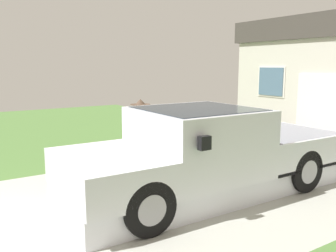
{
  "coord_description": "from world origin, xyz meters",
  "views": [
    {
      "loc": [
        5.21,
        0.09,
        2.35
      ],
      "look_at": [
        -0.88,
        3.96,
        1.12
      ],
      "focal_mm": 38.43,
      "sensor_mm": 36.0,
      "label": 1
    }
  ],
  "objects": [
    {
      "name": "handbag",
      "position": [
        -1.25,
        3.31,
        0.14
      ],
      "size": [
        0.28,
        0.15,
        0.43
      ],
      "color": "tan",
      "rests_on": "ground"
    },
    {
      "name": "person_with_hat",
      "position": [
        -1.23,
        3.52,
        0.96
      ],
      "size": [
        0.47,
        0.41,
        1.67
      ],
      "rotation": [
        0.0,
        0.0,
        0.06
      ],
      "color": "brown",
      "rests_on": "ground"
    },
    {
      "name": "pickup_truck",
      "position": [
        0.22,
        3.87,
        0.7
      ],
      "size": [
        2.16,
        5.53,
        1.6
      ],
      "rotation": [
        0.0,
        0.0,
        3.14
      ],
      "color": "silver",
      "rests_on": "ground"
    }
  ]
}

